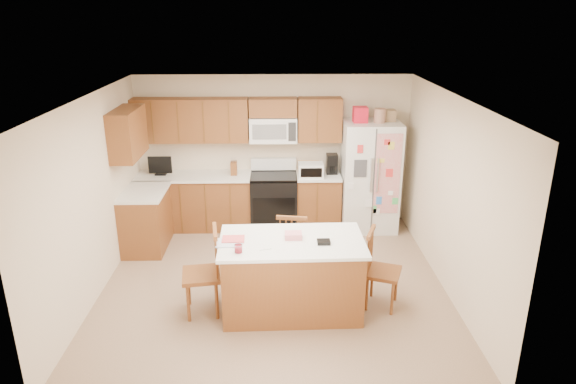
{
  "coord_description": "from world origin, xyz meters",
  "views": [
    {
      "loc": [
        0.05,
        -6.09,
        3.48
      ],
      "look_at": [
        0.2,
        0.35,
        1.18
      ],
      "focal_mm": 32.0,
      "sensor_mm": 36.0,
      "label": 1
    }
  ],
  "objects_px": {
    "stove": "(274,200)",
    "windsor_chair_left": "(204,274)",
    "windsor_chair_back": "(293,248)",
    "refrigerator": "(370,175)",
    "windsor_chair_right": "(381,271)",
    "island": "(292,275)"
  },
  "relations": [
    {
      "from": "island",
      "to": "windsor_chair_back",
      "type": "relative_size",
      "value": 1.78
    },
    {
      "from": "stove",
      "to": "windsor_chair_back",
      "type": "xyz_separation_m",
      "value": [
        0.26,
        -1.8,
        -0.01
      ]
    },
    {
      "from": "refrigerator",
      "to": "windsor_chair_left",
      "type": "height_order",
      "value": "refrigerator"
    },
    {
      "from": "windsor_chair_back",
      "to": "windsor_chair_right",
      "type": "distance_m",
      "value": 1.26
    },
    {
      "from": "windsor_chair_left",
      "to": "windsor_chair_right",
      "type": "bearing_deg",
      "value": 2.43
    },
    {
      "from": "stove",
      "to": "windsor_chair_left",
      "type": "bearing_deg",
      "value": -107.81
    },
    {
      "from": "refrigerator",
      "to": "windsor_chair_left",
      "type": "relative_size",
      "value": 1.89
    },
    {
      "from": "windsor_chair_back",
      "to": "windsor_chair_left",
      "type": "bearing_deg",
      "value": -144.27
    },
    {
      "from": "refrigerator",
      "to": "windsor_chair_right",
      "type": "bearing_deg",
      "value": -96.07
    },
    {
      "from": "refrigerator",
      "to": "windsor_chair_back",
      "type": "height_order",
      "value": "refrigerator"
    },
    {
      "from": "windsor_chair_left",
      "to": "stove",
      "type": "bearing_deg",
      "value": 72.19
    },
    {
      "from": "windsor_chair_left",
      "to": "windsor_chair_back",
      "type": "relative_size",
      "value": 1.1
    },
    {
      "from": "stove",
      "to": "refrigerator",
      "type": "bearing_deg",
      "value": -2.3
    },
    {
      "from": "island",
      "to": "refrigerator",
      "type": "bearing_deg",
      "value": 61.63
    },
    {
      "from": "stove",
      "to": "windsor_chair_left",
      "type": "distance_m",
      "value": 2.71
    },
    {
      "from": "windsor_chair_back",
      "to": "windsor_chair_right",
      "type": "bearing_deg",
      "value": -33.35
    },
    {
      "from": "windsor_chair_right",
      "to": "windsor_chair_left",
      "type": "bearing_deg",
      "value": -177.57
    },
    {
      "from": "windsor_chair_left",
      "to": "windsor_chair_right",
      "type": "height_order",
      "value": "windsor_chair_left"
    },
    {
      "from": "stove",
      "to": "refrigerator",
      "type": "height_order",
      "value": "refrigerator"
    },
    {
      "from": "stove",
      "to": "refrigerator",
      "type": "relative_size",
      "value": 0.55
    },
    {
      "from": "windsor_chair_left",
      "to": "windsor_chair_back",
      "type": "height_order",
      "value": "windsor_chair_left"
    },
    {
      "from": "windsor_chair_left",
      "to": "windsor_chair_right",
      "type": "distance_m",
      "value": 2.14
    }
  ]
}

